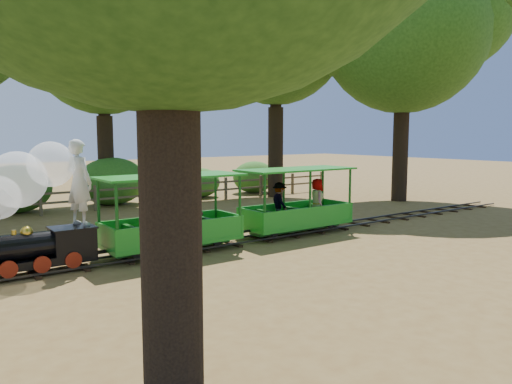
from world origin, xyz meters
TOP-DOWN VIEW (x-y plane):
  - ground at (0.00, 0.00)m, footprint 90.00×90.00m
  - track at (0.00, 0.00)m, footprint 22.00×1.00m
  - locomotive at (-6.90, 0.08)m, footprint 2.60×1.17m
  - carriage_front at (-3.71, 0.01)m, footprint 3.58×1.46m
  - carriage_rear at (0.36, 0.02)m, footprint 3.58×1.49m
  - oak_nc at (-2.03, 9.58)m, footprint 7.42×6.53m
  - oak_ne at (5.47, 7.59)m, footprint 8.27×7.27m
  - oak_e at (8.96, 3.10)m, footprint 9.00×7.92m
  - fence at (0.00, 8.00)m, footprint 18.10×0.10m
  - shrub_west at (-5.57, 9.30)m, footprint 2.64×2.03m
  - shrub_mid_w at (-1.83, 9.30)m, footprint 2.88×2.22m
  - shrub_mid_e at (2.38, 9.30)m, footprint 2.00×1.54m
  - shrub_east at (5.55, 9.30)m, footprint 2.31×1.78m

SIDE VIEW (x-z plane):
  - ground at x=0.00m, z-range 0.00..0.00m
  - track at x=0.00m, z-range 0.02..0.12m
  - fence at x=0.00m, z-range 0.08..1.08m
  - shrub_mid_e at x=2.38m, z-range 0.00..1.38m
  - carriage_front at x=-3.71m, z-range -0.17..1.69m
  - shrub_east at x=5.55m, z-range 0.00..1.60m
  - carriage_rear at x=0.36m, z-range -0.13..1.73m
  - shrub_west at x=-5.57m, z-range 0.00..1.83m
  - shrub_mid_w at x=-1.83m, z-range 0.00..2.00m
  - locomotive at x=-6.90m, z-range 0.19..3.10m
  - oak_nc at x=-2.03m, z-range 2.18..11.88m
  - oak_e at x=8.96m, z-range 2.30..13.37m
  - oak_ne at x=5.47m, z-range 2.49..13.42m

